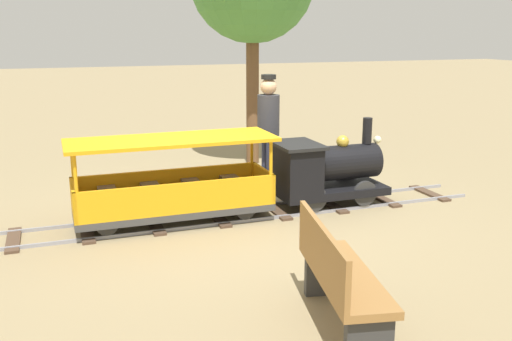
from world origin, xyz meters
TOP-DOWN VIEW (x-y plane):
  - ground_plane at (0.00, 0.00)m, footprint 60.00×60.00m
  - track at (0.00, 0.05)m, footprint 0.76×6.05m
  - locomotive at (0.00, 1.08)m, footprint 0.72×1.45m
  - passenger_car at (0.00, -0.85)m, footprint 0.82×2.35m
  - conductor_person at (-0.88, 0.66)m, footprint 0.30×0.30m
  - park_bench at (2.80, -0.20)m, footprint 1.35×0.65m

SIDE VIEW (x-z plane):
  - ground_plane at x=0.00m, z-range 0.00..0.00m
  - track at x=0.00m, z-range 0.00..0.04m
  - park_bench at x=2.80m, z-range 0.01..0.83m
  - passenger_car at x=0.00m, z-range -0.06..0.91m
  - locomotive at x=0.00m, z-range -0.05..1.02m
  - conductor_person at x=-0.88m, z-range 0.15..1.77m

